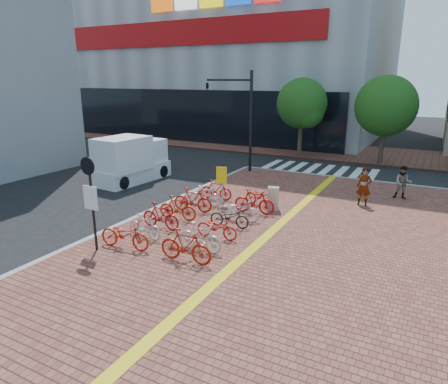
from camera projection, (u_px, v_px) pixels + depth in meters
The scene contains 30 objects.
ground at pixel (211, 238), 15.68m from camera, with size 120.00×120.00×0.00m, color black.
sidewalk at pixel (215, 325), 10.06m from camera, with size 14.00×34.00×0.15m, color brown.
tactile_strip at pixel (182, 312), 10.49m from camera, with size 0.40×34.00×0.01m, color yellow.
kerb_west at pixel (31, 266), 13.22m from camera, with size 0.25×34.00×0.15m, color gray.
kerb_north at pixel (350, 179), 24.49m from camera, with size 14.00×0.25×0.15m, color gray.
far_sidewalk at pixel (335, 152), 33.49m from camera, with size 70.00×8.00×0.15m, color brown.
department_store at pixel (227, 7), 46.15m from camera, with size 36.00×24.27×28.00m.
crosswalk at pixel (318, 170), 27.34m from camera, with size 7.50×4.00×0.01m.
street_trees at pixel (402, 108), 27.09m from camera, with size 16.20×4.60×6.35m.
bike_0 at pixel (125, 234), 14.27m from camera, with size 0.70×2.00×1.05m, color red.
bike_1 at pixel (145, 226), 15.19m from camera, with size 0.45×1.58×0.95m, color silver.
bike_2 at pixel (161, 216), 16.15m from camera, with size 0.50×1.79×1.07m, color #A40B11.
bike_3 at pixel (178, 208), 17.18m from camera, with size 0.50×1.77×1.06m, color #B4220C.
bike_4 at pixel (193, 200), 18.21m from camera, with size 0.52×1.85×1.11m, color #AB160C.
bike_5 at pixel (205, 196), 19.08m from camera, with size 0.46×1.63×0.98m, color silver.
bike_6 at pixel (216, 190), 20.04m from camera, with size 0.48×1.68×1.01m, color #A40B0D.
bike_7 at pixel (186, 246), 13.17m from camera, with size 0.54×1.92×1.15m, color #9E1D0B.
bike_8 at pixel (200, 237), 14.04m from camera, with size 0.49×1.74×1.05m, color silver.
bike_9 at pixel (217, 227), 15.18m from camera, with size 0.58×1.67×0.88m, color red.
bike_10 at pixel (229, 217), 16.34m from camera, with size 0.58×1.67×0.88m, color black.
bike_11 at pixel (239, 210), 17.05m from camera, with size 0.64×1.85×0.97m, color #B5B5BA.
bike_12 at pixel (254, 201), 17.96m from camera, with size 0.53×1.87×1.13m, color #B00D0C.
bike_13 at pixel (261, 196), 19.10m from camera, with size 0.61×1.74×0.91m, color #A91C0C.
pedestrian_a at pixel (364, 187), 19.02m from camera, with size 0.68×0.44×1.85m, color gray.
pedestrian_b at pixel (403, 183), 20.07m from camera, with size 0.82×0.64×1.70m, color #464E59.
utility_box at pixel (273, 199), 18.41m from camera, with size 0.50×0.37×1.10m, color #B2B2B7.
yellow_sign at pixel (222, 178), 19.13m from camera, with size 0.49×0.20×1.85m.
notice_sign at pixel (91, 193), 13.67m from camera, with size 0.63×0.14×3.39m.
traffic_light_pole at pixel (230, 102), 25.80m from camera, with size 3.43×1.32×6.38m.
box_truck at pixel (131, 160), 24.00m from camera, with size 2.41×4.93×2.77m.
Camera 1 is at (7.29, -12.62, 6.08)m, focal length 32.00 mm.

